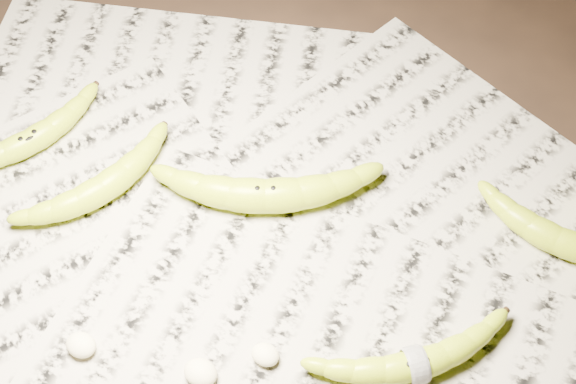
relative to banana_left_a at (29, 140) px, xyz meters
The scene contains 11 objects.
ground 0.29m from the banana_left_a, ahead, with size 3.00×3.00×0.00m, color black.
newspaper_patch 0.30m from the banana_left_a, ahead, with size 0.90×0.70×0.01m, color #ACA593.
banana_left_a is the anchor object (origin of this frame).
banana_left_b 0.12m from the banana_left_a, ahead, with size 0.18×0.06×0.03m, color #C0DB1B, non-canonical shape.
banana_center 0.29m from the banana_left_a, 12.63° to the left, with size 0.23×0.07×0.04m, color #C0DB1B, non-canonical shape.
banana_taped 0.52m from the banana_left_a, ahead, with size 0.19×0.05×0.03m, color #C0DB1B, non-canonical shape.
banana_upper_a 0.62m from the banana_left_a, 15.84° to the left, with size 0.17×0.05×0.03m, color #C0DB1B, non-canonical shape.
measuring_tape 0.52m from the banana_left_a, ahead, with size 0.04×0.04×0.00m, color white.
flesh_chunk_a 0.27m from the banana_left_a, 40.95° to the right, with size 0.03×0.03×0.02m, color #FFF6C5.
flesh_chunk_b 0.36m from the banana_left_a, 23.79° to the right, with size 0.03×0.03×0.02m, color #FFF6C5.
flesh_chunk_c 0.39m from the banana_left_a, 14.43° to the right, with size 0.03×0.02×0.02m, color #FFF6C5.
Camera 1 is at (0.25, -0.39, 0.79)m, focal length 50.00 mm.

